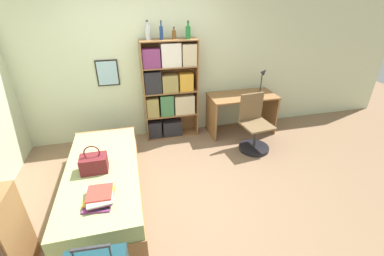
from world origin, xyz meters
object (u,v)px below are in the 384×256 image
(book_stack_on_bed, at_px, (100,197))
(handbag, at_px, (94,163))
(bottle_clear, at_px, (174,34))
(bottle_brown, at_px, (161,32))
(bottle_blue, at_px, (188,32))
(desk_lamp, at_px, (263,76))
(bed, at_px, (104,181))
(bookcase, at_px, (169,90))
(desk, at_px, (242,106))
(desk_chair, at_px, (254,133))
(bottle_green, at_px, (148,32))

(book_stack_on_bed, bearing_deg, handbag, 99.45)
(handbag, xyz_separation_m, bottle_clear, (1.29, 1.48, 1.24))
(bottle_brown, height_order, bottle_blue, bottle_brown)
(book_stack_on_bed, bearing_deg, desk_lamp, 33.83)
(bed, relative_size, bottle_blue, 7.71)
(bookcase, xyz_separation_m, bottle_brown, (-0.08, -0.00, 0.94))
(desk, distance_m, desk_chair, 0.67)
(bottle_clear, bearing_deg, book_stack_on_bed, -120.71)
(desk_chair, bearing_deg, bottle_green, 151.93)
(handbag, distance_m, bottle_brown, 2.22)
(bookcase, relative_size, bottle_clear, 9.42)
(bookcase, xyz_separation_m, desk_lamp, (1.68, -0.15, 0.17))
(bottle_brown, bearing_deg, bottle_green, 167.27)
(handbag, xyz_separation_m, bookcase, (1.17, 1.46, 0.33))
(handbag, height_order, bottle_brown, bottle_brown)
(bottle_brown, relative_size, desk_chair, 0.30)
(bottle_green, bearing_deg, desk_chair, -28.07)
(bed, distance_m, bottle_clear, 2.45)
(handbag, height_order, desk, handbag)
(bottle_brown, xyz_separation_m, desk_chair, (1.36, -0.79, -1.54))
(bed, relative_size, bottle_brown, 7.39)
(desk, bearing_deg, bottle_green, 172.67)
(book_stack_on_bed, distance_m, desk_chair, 2.66)
(book_stack_on_bed, relative_size, desk_chair, 0.43)
(bed, bearing_deg, book_stack_on_bed, -87.64)
(bottle_blue, bearing_deg, desk_chair, -39.49)
(book_stack_on_bed, relative_size, bottle_green, 1.40)
(bottle_clear, xyz_separation_m, bottle_blue, (0.22, -0.03, 0.03))
(bottle_clear, bearing_deg, bottle_green, 176.06)
(book_stack_on_bed, bearing_deg, bottle_green, 68.85)
(desk_lamp, bearing_deg, bed, -155.86)
(handbag, relative_size, desk_chair, 0.38)
(bottle_brown, bearing_deg, desk_lamp, -4.86)
(bookcase, height_order, bottle_blue, bottle_blue)
(bottle_clear, relative_size, desk, 0.15)
(bookcase, height_order, desk_chair, bookcase)
(bottle_clear, height_order, desk_lamp, bottle_clear)
(bottle_green, bearing_deg, bed, -119.47)
(book_stack_on_bed, bearing_deg, bed, 92.36)
(bed, height_order, desk_lamp, desk_lamp)
(desk_chair, bearing_deg, bottle_brown, 149.90)
(bottle_blue, bearing_deg, desk_lamp, -5.73)
(bottle_brown, relative_size, bottle_blue, 1.04)
(book_stack_on_bed, height_order, desk, desk)
(bottle_brown, xyz_separation_m, bottle_blue, (0.42, -0.02, -0.00))
(bottle_green, distance_m, desk_lamp, 2.13)
(bottle_brown, height_order, bottle_clear, bottle_brown)
(book_stack_on_bed, relative_size, bookcase, 0.23)
(bottle_clear, bearing_deg, bottle_blue, -8.73)
(bookcase, xyz_separation_m, desk, (1.32, -0.16, -0.37))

